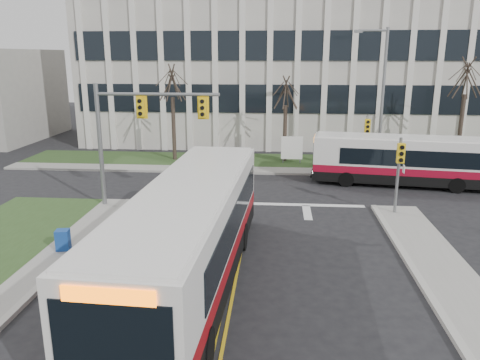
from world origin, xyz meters
name	(u,v)px	position (x,y,z in m)	size (l,w,h in m)	color
ground	(233,275)	(0.00, 0.00, 0.00)	(120.00, 120.00, 0.00)	black
sidewalk_cross	(330,172)	(5.00, 15.20, 0.07)	(44.00, 1.60, 0.14)	#9E9B93
building_lawn	(326,163)	(5.00, 18.00, 0.06)	(44.00, 5.00, 0.12)	#2C461E
office_building	(317,72)	(5.00, 30.00, 6.00)	(40.00, 16.00, 12.00)	beige
mast_arm_signal	(132,124)	(-5.62, 7.16, 4.26)	(6.11, 0.38, 6.20)	slate
signal_pole_near	(399,165)	(7.20, 6.90, 2.50)	(0.34, 0.39, 3.80)	slate
signal_pole_far	(366,135)	(7.20, 15.40, 2.50)	(0.34, 0.39, 3.80)	slate
streetlight	(380,92)	(8.03, 16.20, 5.19)	(2.15, 0.25, 9.20)	slate
directory_sign	(292,148)	(2.50, 17.50, 1.17)	(1.50, 0.12, 2.00)	slate
tree_left	(172,84)	(-6.00, 18.00, 5.51)	(1.80, 1.80, 7.70)	#42352B
tree_mid	(286,94)	(2.00, 18.20, 4.88)	(1.80, 1.80, 6.82)	#42352B
tree_right	(466,80)	(14.00, 18.00, 5.91)	(1.80, 1.80, 8.25)	#42352B
bus_main	(191,238)	(-1.29, -0.94, 1.73)	(2.82, 13.00, 3.47)	silver
bus_cross	(406,162)	(9.05, 12.51, 1.43)	(2.32, 10.71, 2.86)	silver
newspaper_box_blue	(63,241)	(-6.80, 1.36, 0.47)	(0.50, 0.45, 0.95)	#153F92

